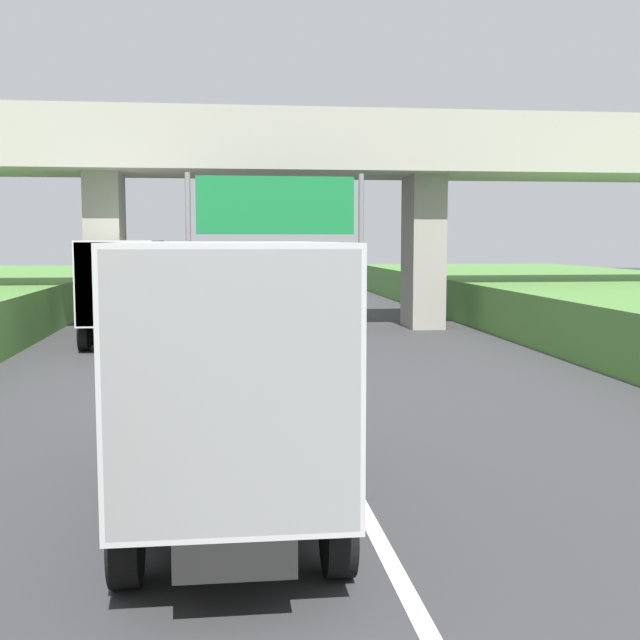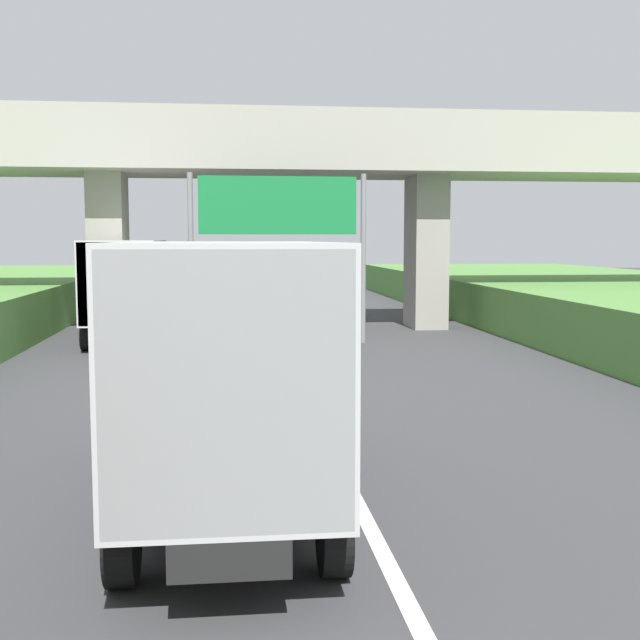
{
  "view_description": "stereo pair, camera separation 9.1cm",
  "coord_description": "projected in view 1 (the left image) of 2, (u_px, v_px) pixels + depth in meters",
  "views": [
    {
      "loc": [
        -1.77,
        5.64,
        3.47
      ],
      "look_at": [
        0.0,
        20.23,
        2.0
      ],
      "focal_mm": 45.3,
      "sensor_mm": 36.0,
      "label": 1
    },
    {
      "loc": [
        -1.68,
        5.63,
        3.47
      ],
      "look_at": [
        0.0,
        20.23,
        2.0
      ],
      "focal_mm": 45.3,
      "sensor_mm": 36.0,
      "label": 2
    }
  ],
  "objects": [
    {
      "name": "overpass_bridge",
      "position": [
        268.0,
        168.0,
        30.7
      ],
      "size": [
        40.0,
        4.8,
        8.14
      ],
      "color": "#9E998E",
      "rests_on": "ground"
    },
    {
      "name": "car_black",
      "position": [
        278.0,
        279.0,
        53.6
      ],
      "size": [
        1.86,
        4.1,
        1.72
      ],
      "color": "black",
      "rests_on": "ground"
    },
    {
      "name": "car_red",
      "position": [
        167.0,
        287.0,
        44.31
      ],
      "size": [
        1.86,
        4.1,
        1.72
      ],
      "color": "red",
      "rests_on": "ground"
    },
    {
      "name": "lane_centre_stripe",
      "position": [
        283.0,
        356.0,
        24.05
      ],
      "size": [
        0.2,
        98.85,
        0.01
      ],
      "primitive_type": "cube",
      "color": "white",
      "rests_on": "ground"
    },
    {
      "name": "truck_white",
      "position": [
        127.0,
        285.0,
        27.36
      ],
      "size": [
        2.44,
        7.3,
        3.44
      ],
      "color": "black",
      "rests_on": "ground"
    },
    {
      "name": "truck_silver",
      "position": [
        230.0,
        360.0,
        10.31
      ],
      "size": [
        2.44,
        7.3,
        3.44
      ],
      "color": "black",
      "rests_on": "ground"
    },
    {
      "name": "overhead_highway_sign",
      "position": [
        276.0,
        217.0,
        26.52
      ],
      "size": [
        5.88,
        0.18,
        5.64
      ],
      "color": "slate",
      "rests_on": "ground"
    }
  ]
}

